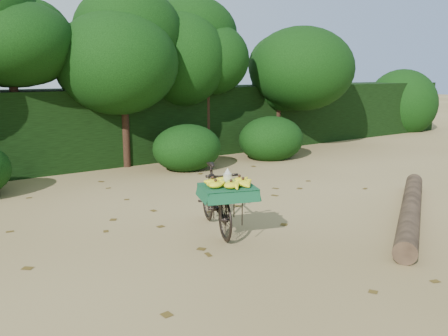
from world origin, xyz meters
TOP-DOWN VIEW (x-y plane):
  - ground at (0.00, 0.00)m, footprint 80.00×80.00m
  - vendor_bicycle at (-0.32, 0.39)m, footprint 1.07×1.75m
  - fallen_log at (2.49, -0.80)m, footprint 3.54×2.39m
  - hedge_backdrop at (0.00, 6.30)m, footprint 26.00×1.80m
  - tree_row at (-0.65, 5.50)m, footprint 14.50×2.00m
  - bush_clumps at (0.50, 4.30)m, footprint 8.80×1.70m
  - leaf_litter at (0.00, 0.65)m, footprint 7.00×7.30m

SIDE VIEW (x-z plane):
  - ground at x=0.00m, z-range 0.00..0.00m
  - leaf_litter at x=0.00m, z-range 0.00..0.01m
  - fallen_log at x=2.49m, z-range 0.00..0.29m
  - bush_clumps at x=0.50m, z-range 0.00..0.90m
  - vendor_bicycle at x=-0.32m, z-range 0.01..0.96m
  - hedge_backdrop at x=0.00m, z-range 0.00..1.80m
  - tree_row at x=-0.65m, z-range 0.00..4.00m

